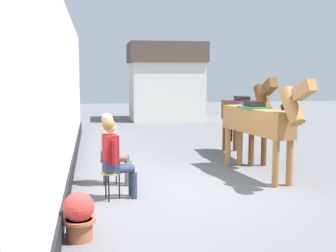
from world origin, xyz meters
TOP-DOWN VIEW (x-y plane):
  - ground_plane at (0.00, 3.00)m, footprint 40.00×40.00m
  - pub_facade_wall at (-2.55, 1.50)m, footprint 0.34×14.00m
  - distant_cottage at (1.40, 12.00)m, footprint 3.40×2.60m
  - seated_visitor_near at (-1.60, -0.36)m, footprint 0.61×0.48m
  - seated_visitor_far at (-1.60, 0.64)m, footprint 0.61×0.48m
  - saddled_horse_near at (1.45, 0.77)m, footprint 0.80×2.98m
  - saddled_horse_far at (1.79, 2.60)m, footprint 0.51×3.00m
  - flower_planter_near at (-2.15, -2.12)m, footprint 0.43×0.43m
  - satchel_bag at (-1.61, 1.50)m, footprint 0.21×0.30m

SIDE VIEW (x-z plane):
  - ground_plane at x=0.00m, z-range 0.00..0.00m
  - satchel_bag at x=-1.61m, z-range 0.00..0.20m
  - flower_planter_near at x=-2.15m, z-range 0.01..0.65m
  - seated_visitor_near at x=-1.60m, z-range 0.08..1.47m
  - seated_visitor_far at x=-1.60m, z-range 0.08..1.47m
  - saddled_horse_near at x=1.45m, z-range 0.13..2.19m
  - saddled_horse_far at x=1.79m, z-range 0.13..2.19m
  - pub_facade_wall at x=-2.55m, z-range -0.16..3.24m
  - distant_cottage at x=1.40m, z-range 0.05..3.55m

